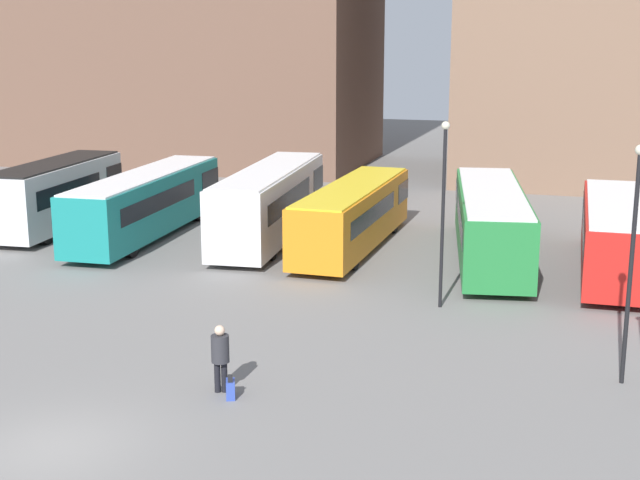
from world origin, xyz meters
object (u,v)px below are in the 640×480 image
(bus_1, at_px, (147,201))
(bus_5, at_px, (617,234))
(bus_2, at_px, (270,201))
(bus_4, at_px, (491,221))
(suitcase, at_px, (231,389))
(traveler, at_px, (220,353))
(bus_0, at_px, (57,193))
(lamp_post_0, at_px, (443,201))
(bus_3, at_px, (354,213))
(lamp_post_1, at_px, (632,248))

(bus_1, height_order, bus_5, bus_1)
(bus_2, bearing_deg, bus_5, -101.12)
(bus_2, bearing_deg, bus_4, -99.95)
(bus_4, distance_m, suitcase, 17.45)
(traveler, bearing_deg, bus_4, -39.89)
(bus_0, bearing_deg, bus_5, -94.88)
(bus_1, distance_m, suitcase, 19.88)
(bus_1, distance_m, lamp_post_0, 16.60)
(bus_4, bearing_deg, bus_0, 81.09)
(bus_0, xyz_separation_m, bus_5, (25.52, -0.74, -0.20))
(bus_3, bearing_deg, bus_4, -92.62)
(bus_3, distance_m, bus_5, 11.03)
(bus_0, height_order, lamp_post_1, lamp_post_1)
(bus_5, bearing_deg, bus_1, 87.61)
(bus_3, bearing_deg, lamp_post_1, -139.20)
(bus_2, relative_size, bus_4, 0.95)
(bus_0, height_order, bus_4, bus_0)
(bus_4, bearing_deg, traveler, 152.92)
(bus_3, distance_m, bus_4, 5.99)
(bus_4, xyz_separation_m, lamp_post_0, (-0.93, -7.27, 2.09))
(bus_2, bearing_deg, bus_1, 95.59)
(bus_2, distance_m, suitcase, 18.43)
(suitcase, bearing_deg, traveler, 28.94)
(bus_0, distance_m, lamp_post_0, 20.98)
(suitcase, bearing_deg, bus_5, -53.80)
(bus_4, height_order, lamp_post_1, lamp_post_1)
(bus_0, distance_m, traveler, 22.30)
(bus_3, height_order, traveler, bus_3)
(bus_0, relative_size, traveler, 5.06)
(lamp_post_0, height_order, lamp_post_1, lamp_post_1)
(bus_0, distance_m, suitcase, 22.86)
(bus_2, height_order, bus_3, bus_2)
(bus_5, distance_m, suitcase, 18.78)
(bus_2, xyz_separation_m, traveler, (4.71, -17.31, -0.68))
(lamp_post_1, bearing_deg, lamp_post_0, 136.84)
(bus_1, height_order, lamp_post_0, lamp_post_0)
(lamp_post_0, relative_size, lamp_post_1, 0.99)
(bus_1, relative_size, lamp_post_0, 1.96)
(bus_3, distance_m, traveler, 16.77)
(bus_1, bearing_deg, bus_5, -94.59)
(bus_1, relative_size, bus_4, 0.99)
(bus_0, distance_m, bus_2, 10.53)
(bus_3, distance_m, lamp_post_0, 9.43)
(suitcase, distance_m, lamp_post_1, 11.14)
(bus_0, xyz_separation_m, lamp_post_0, (19.60, -7.23, 1.96))
(bus_5, bearing_deg, bus_3, 83.48)
(bus_1, relative_size, bus_2, 1.05)
(bus_2, relative_size, bus_5, 1.09)
(suitcase, bearing_deg, bus_0, 21.32)
(traveler, bearing_deg, suitcase, -151.06)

